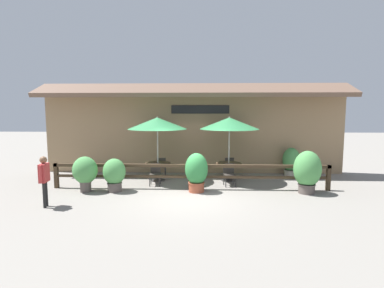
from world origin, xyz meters
name	(u,v)px	position (x,y,z in m)	size (l,w,h in m)	color
ground_plane	(189,197)	(0.00, 0.00, 0.00)	(60.00, 60.00, 0.00)	gray
building_facade	(193,127)	(0.00, 4.10, 2.17)	(14.28, 1.49, 4.23)	#997A56
patio_railing	(190,171)	(0.00, 1.05, 0.70)	(10.40, 0.14, 0.95)	#3D2D1E
patio_umbrella_near	(157,123)	(-1.42, 2.37, 2.43)	(2.45, 2.45, 2.70)	#B7B2A8
dining_table_near	(158,166)	(-1.42, 2.37, 0.61)	(1.08, 1.08, 0.76)	#4C3826
chair_near_streetside	(155,173)	(-1.41, 1.62, 0.49)	(0.44, 0.44, 0.87)	#332D28
chair_near_wallside	(161,166)	(-1.38, 3.12, 0.49)	(0.49, 0.49, 0.87)	#332D28
patio_umbrella_middle	(229,123)	(1.57, 2.45, 2.43)	(2.45, 2.45, 2.70)	#B7B2A8
dining_table_middle	(229,166)	(1.57, 2.45, 0.61)	(1.08, 1.08, 0.76)	#4C3826
chair_middle_streetside	(229,173)	(1.52, 1.62, 0.49)	(0.48, 0.48, 0.87)	#332D28
chair_middle_wallside	(229,166)	(1.65, 3.29, 0.49)	(0.47, 0.47, 0.87)	#332D28
potted_plant_entrance_palm	(196,172)	(0.25, 0.70, 0.75)	(0.83, 0.75, 1.43)	#9E4C33
potted_plant_tall_tropical	(85,171)	(-3.80, 0.54, 0.76)	(0.90, 0.81, 1.30)	#564C47
potted_plant_small_flowering	(307,171)	(4.21, 0.64, 0.82)	(0.97, 0.88, 1.54)	#564C47
potted_plant_broad_leaf	(114,174)	(-2.75, 0.62, 0.66)	(0.82, 0.74, 1.22)	#564C47
potted_plant_corner_fern	(291,162)	(4.49, 3.55, 0.64)	(0.78, 0.70, 1.28)	#B7AD99
pedestrian	(44,175)	(-4.36, -1.21, 1.02)	(0.25, 0.55, 1.58)	black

